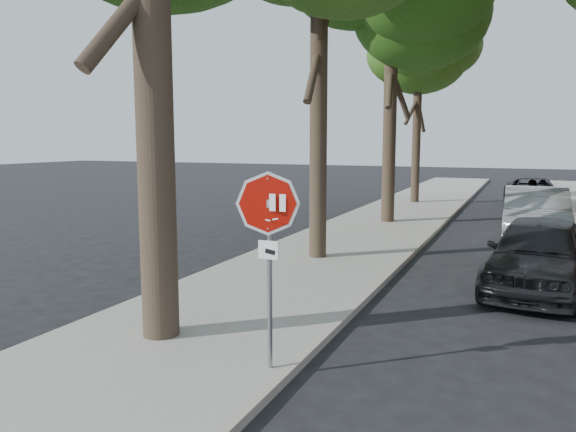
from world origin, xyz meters
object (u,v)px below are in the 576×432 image
Objects in this scene: stop_sign at (269,232)px; car_b at (535,216)px; tree_far at (419,53)px; car_d at (533,192)px; tree_mid_b at (393,2)px; car_a at (538,254)px.

stop_sign reaches higher than car_b.
tree_far is 1.90× the size of car_d.
tree_mid_b reaches higher than stop_sign.
car_a is 0.90× the size of car_b.
tree_mid_b is at bearing 128.18° from car_a.
tree_mid_b is at bearing -129.07° from car_d.
car_d is (5.32, 0.92, -6.53)m from tree_far.
tree_mid_b is (-1.72, 14.15, 6.05)m from stop_sign.
tree_far is at bearing 119.06° from car_b.
stop_sign reaches higher than car_d.
tree_mid_b is at bearing 155.43° from car_b.
tree_mid_b reaches higher than tree_far.
tree_far reaches higher than stop_sign.
car_a is (3.30, 6.07, -1.17)m from stop_sign.
stop_sign is 7.01m from car_a.
car_d is at bearing 96.30° from car_a.
tree_mid_b is 1.11× the size of tree_far.
car_a is at bearing -58.12° from tree_mid_b.
car_b is (5.32, -9.17, -6.37)m from tree_far.
car_a is at bearing -91.06° from car_b.
stop_sign is 12.46m from car_b.
car_b is at bearing -59.88° from tree_far.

